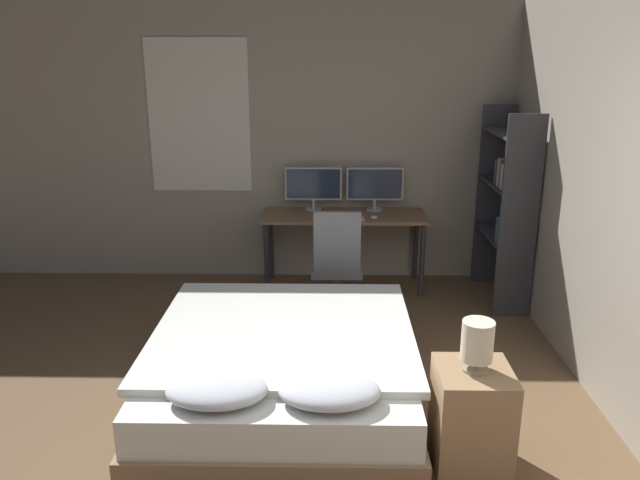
# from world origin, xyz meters

# --- Properties ---
(wall_back) EXTENTS (12.00, 0.08, 2.70)m
(wall_back) POSITION_xyz_m (-0.02, 3.69, 1.35)
(wall_back) COLOR #9E9384
(wall_back) RESTS_ON ground_plane
(wall_side_right) EXTENTS (0.06, 12.00, 2.70)m
(wall_side_right) POSITION_xyz_m (1.92, 1.50, 1.35)
(wall_side_right) COLOR #9E9384
(wall_side_right) RESTS_ON ground_plane
(bed) EXTENTS (1.69, 1.91, 0.58)m
(bed) POSITION_xyz_m (-0.19, 1.16, 0.25)
(bed) COLOR #846647
(bed) RESTS_ON ground_plane
(nightstand) EXTENTS (0.41, 0.42, 0.60)m
(nightstand) POSITION_xyz_m (0.90, 0.55, 0.30)
(nightstand) COLOR #997551
(nightstand) RESTS_ON ground_plane
(bedside_lamp) EXTENTS (0.17, 0.17, 0.29)m
(bedside_lamp) POSITION_xyz_m (0.90, 0.55, 0.77)
(bedside_lamp) COLOR gray
(bedside_lamp) RESTS_ON nightstand
(desk) EXTENTS (1.57, 0.57, 0.74)m
(desk) POSITION_xyz_m (0.25, 3.33, 0.65)
(desk) COLOR #846042
(desk) RESTS_ON ground_plane
(monitor_left) EXTENTS (0.55, 0.16, 0.42)m
(monitor_left) POSITION_xyz_m (-0.05, 3.52, 0.98)
(monitor_left) COLOR #B7B7BC
(monitor_left) RESTS_ON desk
(monitor_right) EXTENTS (0.55, 0.16, 0.42)m
(monitor_right) POSITION_xyz_m (0.55, 3.52, 0.98)
(monitor_right) COLOR #B7B7BC
(monitor_right) RESTS_ON desk
(keyboard) EXTENTS (0.37, 0.13, 0.02)m
(keyboard) POSITION_xyz_m (0.25, 3.15, 0.75)
(keyboard) COLOR #B7B7BC
(keyboard) RESTS_ON desk
(computer_mouse) EXTENTS (0.07, 0.05, 0.04)m
(computer_mouse) POSITION_xyz_m (0.52, 3.15, 0.76)
(computer_mouse) COLOR #B7B7BC
(computer_mouse) RESTS_ON desk
(office_chair) EXTENTS (0.52, 0.52, 1.00)m
(office_chair) POSITION_xyz_m (0.17, 2.57, 0.39)
(office_chair) COLOR black
(office_chair) RESTS_ON ground_plane
(bookshelf) EXTENTS (0.32, 0.90, 1.77)m
(bookshelf) POSITION_xyz_m (1.71, 2.97, 1.00)
(bookshelf) COLOR #333338
(bookshelf) RESTS_ON ground_plane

